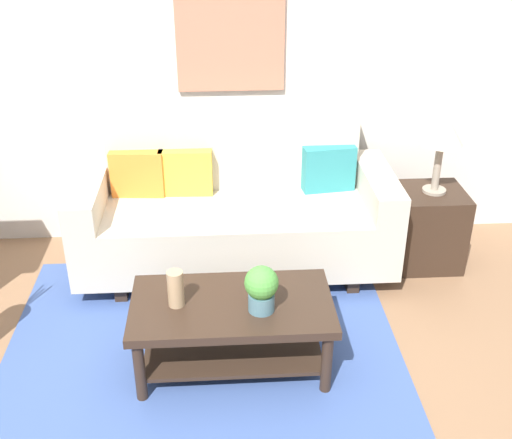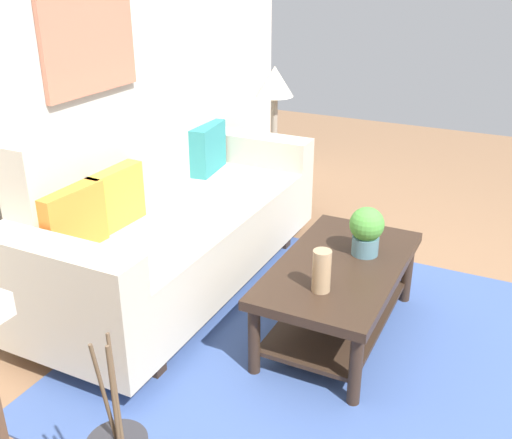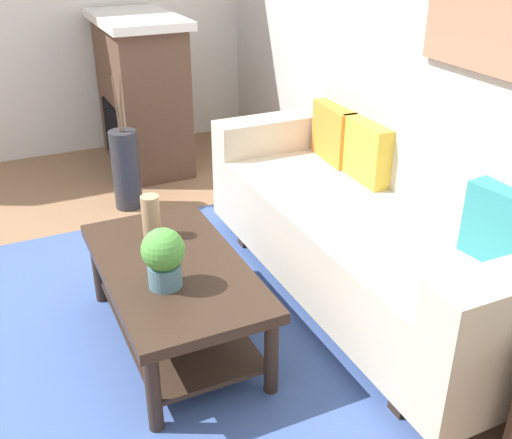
% 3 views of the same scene
% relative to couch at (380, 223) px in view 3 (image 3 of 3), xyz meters
% --- Properties ---
extents(ground_plane, '(9.34, 9.34, 0.00)m').
position_rel_couch_xyz_m(ground_plane, '(-0.23, -1.50, -0.43)').
color(ground_plane, '#8C6647').
extents(wall_back, '(5.34, 0.10, 2.70)m').
position_rel_couch_xyz_m(wall_back, '(-0.23, 0.54, 0.92)').
color(wall_back, silver).
rests_on(wall_back, ground_plane).
extents(area_rug, '(2.31, 2.14, 0.01)m').
position_rel_couch_xyz_m(area_rug, '(-0.23, -1.00, -0.42)').
color(area_rug, '#3D5693').
rests_on(area_rug, ground_plane).
extents(couch, '(2.13, 0.84, 1.08)m').
position_rel_couch_xyz_m(couch, '(0.00, 0.00, 0.00)').
color(couch, beige).
rests_on(couch, ground_plane).
extents(throw_pillow_orange, '(0.37, 0.15, 0.32)m').
position_rel_couch_xyz_m(throw_pillow_orange, '(-0.66, 0.13, 0.25)').
color(throw_pillow_orange, orange).
rests_on(throw_pillow_orange, couch).
extents(throw_pillow_mustard, '(0.36, 0.13, 0.32)m').
position_rel_couch_xyz_m(throw_pillow_mustard, '(-0.33, 0.13, 0.25)').
color(throw_pillow_mustard, gold).
rests_on(throw_pillow_mustard, couch).
extents(throw_pillow_teal, '(0.37, 0.17, 0.32)m').
position_rel_couch_xyz_m(throw_pillow_teal, '(0.66, 0.13, 0.25)').
color(throw_pillow_teal, teal).
rests_on(throw_pillow_teal, couch).
extents(coffee_table, '(1.10, 0.60, 0.43)m').
position_rel_couch_xyz_m(coffee_table, '(-0.06, -1.07, -0.12)').
color(coffee_table, '#332319').
rests_on(coffee_table, ground_plane).
extents(tabletop_vase, '(0.09, 0.09, 0.21)m').
position_rel_couch_xyz_m(tabletop_vase, '(-0.35, -1.07, 0.10)').
color(tabletop_vase, tan).
rests_on(tabletop_vase, coffee_table).
extents(potted_plant_tabletop, '(0.18, 0.18, 0.26)m').
position_rel_couch_xyz_m(potted_plant_tabletop, '(0.10, -1.15, 0.14)').
color(potted_plant_tabletop, slate).
rests_on(potted_plant_tabletop, coffee_table).
extents(fireplace, '(1.02, 0.58, 1.16)m').
position_rel_couch_xyz_m(fireplace, '(-2.35, -0.56, 0.16)').
color(fireplace, brown).
rests_on(fireplace, ground_plane).
extents(floor_vase, '(0.19, 0.19, 0.54)m').
position_rel_couch_xyz_m(floor_vase, '(-1.62, -0.90, -0.16)').
color(floor_vase, '#2D2D33').
rests_on(floor_vase, ground_plane).
extents(floor_vase_branch_a, '(0.04, 0.04, 0.36)m').
position_rel_couch_xyz_m(floor_vase_branch_a, '(-1.60, -0.90, 0.29)').
color(floor_vase_branch_a, brown).
rests_on(floor_vase_branch_a, floor_vase).
extents(floor_vase_branch_b, '(0.05, 0.03, 0.36)m').
position_rel_couch_xyz_m(floor_vase_branch_b, '(-1.63, -0.88, 0.29)').
color(floor_vase_branch_b, brown).
rests_on(floor_vase_branch_b, floor_vase).
extents(floor_vase_branch_c, '(0.02, 0.02, 0.36)m').
position_rel_couch_xyz_m(floor_vase_branch_c, '(-1.63, -0.91, 0.29)').
color(floor_vase_branch_c, brown).
rests_on(floor_vase_branch_c, floor_vase).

